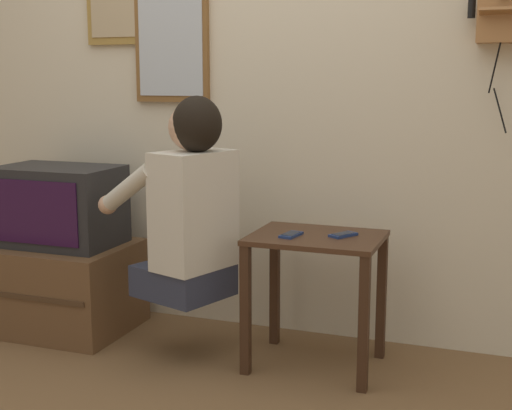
% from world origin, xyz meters
% --- Properties ---
extents(wall_back, '(6.80, 0.05, 2.55)m').
position_xyz_m(wall_back, '(0.00, 1.09, 1.27)').
color(wall_back, beige).
rests_on(wall_back, ground_plane).
extents(side_table, '(0.55, 0.43, 0.59)m').
position_xyz_m(side_table, '(0.31, 0.67, 0.46)').
color(side_table, '#422819').
rests_on(side_table, ground_plane).
extents(person, '(0.63, 0.51, 0.89)m').
position_xyz_m(person, '(-0.23, 0.55, 0.71)').
color(person, '#2D3347').
rests_on(person, ground_plane).
extents(tv_stand, '(0.65, 0.55, 0.43)m').
position_xyz_m(tv_stand, '(-0.99, 0.70, 0.22)').
color(tv_stand, brown).
rests_on(tv_stand, ground_plane).
extents(television, '(0.59, 0.39, 0.39)m').
position_xyz_m(television, '(-1.01, 0.70, 0.63)').
color(television, '#232326').
rests_on(television, tv_stand).
extents(wall_phone_antique, '(0.24, 0.19, 0.76)m').
position_xyz_m(wall_phone_antique, '(1.01, 1.01, 1.56)').
color(wall_phone_antique, '#9E6B3D').
extents(wall_mirror, '(0.40, 0.03, 0.62)m').
position_xyz_m(wall_mirror, '(-0.55, 1.05, 1.44)').
color(wall_mirror, brown).
extents(cell_phone_held, '(0.08, 0.13, 0.01)m').
position_xyz_m(cell_phone_held, '(0.22, 0.62, 0.59)').
color(cell_phone_held, navy).
rests_on(cell_phone_held, side_table).
extents(cell_phone_spare, '(0.11, 0.14, 0.01)m').
position_xyz_m(cell_phone_spare, '(0.43, 0.69, 0.59)').
color(cell_phone_spare, navy).
rests_on(cell_phone_spare, side_table).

